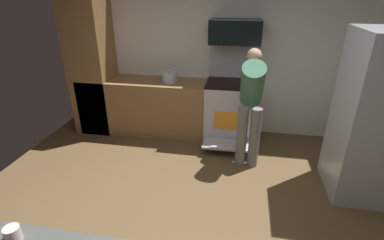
{
  "coord_description": "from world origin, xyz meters",
  "views": [
    {
      "loc": [
        0.49,
        -2.25,
        2.24
      ],
      "look_at": [
        0.04,
        0.3,
        1.05
      ],
      "focal_mm": 26.87,
      "sensor_mm": 36.0,
      "label": 1
    }
  ],
  "objects_px": {
    "microwave": "(235,32)",
    "person_cook": "(251,100)",
    "stock_pot": "(169,77)",
    "oven_range": "(230,109)",
    "refrigerator": "(382,119)",
    "mug_coffee": "(13,234)"
  },
  "relations": [
    {
      "from": "mug_coffee",
      "to": "stock_pot",
      "type": "bearing_deg",
      "value": 87.68
    },
    {
      "from": "microwave",
      "to": "stock_pot",
      "type": "bearing_deg",
      "value": -175.32
    },
    {
      "from": "refrigerator",
      "to": "mug_coffee",
      "type": "xyz_separation_m",
      "value": [
        -2.78,
        -2.13,
        0.0
      ]
    },
    {
      "from": "microwave",
      "to": "person_cook",
      "type": "xyz_separation_m",
      "value": [
        0.28,
        -0.7,
        -0.77
      ]
    },
    {
      "from": "oven_range",
      "to": "mug_coffee",
      "type": "distance_m",
      "value": 3.4
    },
    {
      "from": "oven_range",
      "to": "stock_pot",
      "type": "xyz_separation_m",
      "value": [
        -0.98,
        0.01,
        0.47
      ]
    },
    {
      "from": "oven_range",
      "to": "microwave",
      "type": "height_order",
      "value": "microwave"
    },
    {
      "from": "mug_coffee",
      "to": "stock_pot",
      "type": "distance_m",
      "value": 3.2
    },
    {
      "from": "microwave",
      "to": "mug_coffee",
      "type": "distance_m",
      "value": 3.53
    },
    {
      "from": "person_cook",
      "to": "stock_pot",
      "type": "distance_m",
      "value": 1.4
    },
    {
      "from": "person_cook",
      "to": "microwave",
      "type": "bearing_deg",
      "value": 111.81
    },
    {
      "from": "oven_range",
      "to": "refrigerator",
      "type": "bearing_deg",
      "value": -32.29
    },
    {
      "from": "microwave",
      "to": "mug_coffee",
      "type": "bearing_deg",
      "value": -108.68
    },
    {
      "from": "mug_coffee",
      "to": "stock_pot",
      "type": "relative_size",
      "value": 0.37
    },
    {
      "from": "microwave",
      "to": "person_cook",
      "type": "height_order",
      "value": "microwave"
    },
    {
      "from": "oven_range",
      "to": "microwave",
      "type": "xyz_separation_m",
      "value": [
        0.0,
        0.09,
        1.16
      ]
    },
    {
      "from": "person_cook",
      "to": "mug_coffee",
      "type": "relative_size",
      "value": 16.57
    },
    {
      "from": "oven_range",
      "to": "microwave",
      "type": "relative_size",
      "value": 2.03
    },
    {
      "from": "refrigerator",
      "to": "stock_pot",
      "type": "xyz_separation_m",
      "value": [
        -2.65,
        1.07,
        0.04
      ]
    },
    {
      "from": "microwave",
      "to": "refrigerator",
      "type": "bearing_deg",
      "value": -34.51
    },
    {
      "from": "person_cook",
      "to": "stock_pot",
      "type": "height_order",
      "value": "person_cook"
    },
    {
      "from": "oven_range",
      "to": "person_cook",
      "type": "height_order",
      "value": "person_cook"
    }
  ]
}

